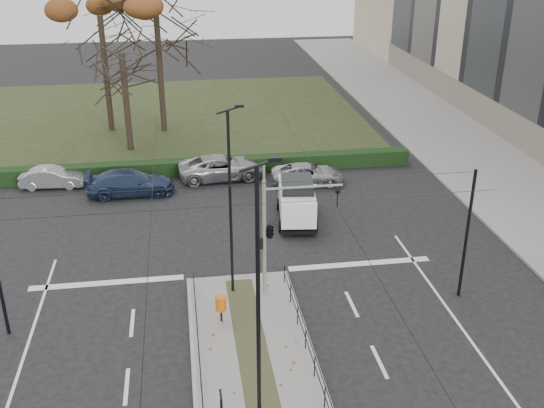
{
  "coord_description": "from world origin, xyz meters",
  "views": [
    {
      "loc": [
        -2.22,
        -20.7,
        15.32
      ],
      "look_at": [
        1.75,
        5.76,
        3.31
      ],
      "focal_mm": 42.0,
      "sensor_mm": 36.0,
      "label": 1
    }
  ],
  "objects_px": {
    "info_panel": "(221,404)",
    "bare_tree_near": "(122,61)",
    "litter_bin": "(221,304)",
    "parked_car_third": "(130,182)",
    "parked_car_fourth": "(221,167)",
    "rust_tree": "(100,16)",
    "parked_car_fifth": "(308,174)",
    "traffic_light": "(272,229)",
    "streetlamp_median_near": "(259,300)",
    "streetlamp_median_far": "(231,202)",
    "bare_tree_center": "(156,17)",
    "white_van": "(297,199)",
    "parked_car_second": "(52,177)"
  },
  "relations": [
    {
      "from": "parked_car_third",
      "to": "parked_car_fourth",
      "type": "relative_size",
      "value": 0.96
    },
    {
      "from": "litter_bin",
      "to": "info_panel",
      "type": "bearing_deg",
      "value": -94.17
    },
    {
      "from": "parked_car_fourth",
      "to": "bare_tree_near",
      "type": "distance_m",
      "value": 10.53
    },
    {
      "from": "parked_car_third",
      "to": "parked_car_second",
      "type": "bearing_deg",
      "value": 67.7
    },
    {
      "from": "parked_car_second",
      "to": "white_van",
      "type": "xyz_separation_m",
      "value": [
        14.16,
        -6.97,
        0.61
      ]
    },
    {
      "from": "streetlamp_median_far",
      "to": "parked_car_fifth",
      "type": "height_order",
      "value": "streetlamp_median_far"
    },
    {
      "from": "rust_tree",
      "to": "parked_car_fifth",
      "type": "xyz_separation_m",
      "value": [
        13.14,
        -13.03,
        -8.22
      ]
    },
    {
      "from": "parked_car_second",
      "to": "rust_tree",
      "type": "height_order",
      "value": "rust_tree"
    },
    {
      "from": "rust_tree",
      "to": "bare_tree_center",
      "type": "height_order",
      "value": "bare_tree_center"
    },
    {
      "from": "traffic_light",
      "to": "streetlamp_median_near",
      "type": "relative_size",
      "value": 0.58
    },
    {
      "from": "parked_car_third",
      "to": "parked_car_fourth",
      "type": "bearing_deg",
      "value": -73.86
    },
    {
      "from": "traffic_light",
      "to": "white_van",
      "type": "distance_m",
      "value": 8.12
    },
    {
      "from": "streetlamp_median_far",
      "to": "parked_car_third",
      "type": "bearing_deg",
      "value": 112.77
    },
    {
      "from": "rust_tree",
      "to": "litter_bin",
      "type": "bearing_deg",
      "value": -76.6
    },
    {
      "from": "traffic_light",
      "to": "litter_bin",
      "type": "xyz_separation_m",
      "value": [
        -2.38,
        -1.87,
        -2.32
      ]
    },
    {
      "from": "streetlamp_median_near",
      "to": "rust_tree",
      "type": "bearing_deg",
      "value": 102.43
    },
    {
      "from": "info_panel",
      "to": "rust_tree",
      "type": "distance_m",
      "value": 35.46
    },
    {
      "from": "parked_car_second",
      "to": "info_panel",
      "type": "bearing_deg",
      "value": -155.39
    },
    {
      "from": "litter_bin",
      "to": "streetlamp_median_far",
      "type": "relative_size",
      "value": 0.14
    },
    {
      "from": "parked_car_second",
      "to": "bare_tree_near",
      "type": "distance_m",
      "value": 9.67
    },
    {
      "from": "traffic_light",
      "to": "parked_car_fifth",
      "type": "xyz_separation_m",
      "value": [
        4.19,
        12.67,
        -2.65
      ]
    },
    {
      "from": "traffic_light",
      "to": "litter_bin",
      "type": "relative_size",
      "value": 4.68
    },
    {
      "from": "streetlamp_median_far",
      "to": "white_van",
      "type": "height_order",
      "value": "streetlamp_median_far"
    },
    {
      "from": "litter_bin",
      "to": "streetlamp_median_near",
      "type": "bearing_deg",
      "value": -82.13
    },
    {
      "from": "traffic_light",
      "to": "parked_car_second",
      "type": "height_order",
      "value": "traffic_light"
    },
    {
      "from": "bare_tree_center",
      "to": "bare_tree_near",
      "type": "distance_m",
      "value": 5.34
    },
    {
      "from": "parked_car_fourth",
      "to": "bare_tree_near",
      "type": "xyz_separation_m",
      "value": [
        -6.11,
        6.39,
        5.73
      ]
    },
    {
      "from": "litter_bin",
      "to": "parked_car_fourth",
      "type": "distance_m",
      "value": 16.26
    },
    {
      "from": "traffic_light",
      "to": "bare_tree_near",
      "type": "distance_m",
      "value": 22.18
    },
    {
      "from": "streetlamp_median_far",
      "to": "info_panel",
      "type": "bearing_deg",
      "value": -97.6
    },
    {
      "from": "litter_bin",
      "to": "bare_tree_center",
      "type": "distance_m",
      "value": 28.01
    },
    {
      "from": "traffic_light",
      "to": "info_panel",
      "type": "distance_m",
      "value": 9.1
    },
    {
      "from": "streetlamp_median_far",
      "to": "bare_tree_center",
      "type": "height_order",
      "value": "bare_tree_center"
    },
    {
      "from": "parked_car_fifth",
      "to": "litter_bin",
      "type": "bearing_deg",
      "value": 160.15
    },
    {
      "from": "rust_tree",
      "to": "info_panel",
      "type": "bearing_deg",
      "value": -79.9
    },
    {
      "from": "streetlamp_median_near",
      "to": "bare_tree_near",
      "type": "distance_m",
      "value": 29.15
    },
    {
      "from": "streetlamp_median_near",
      "to": "bare_tree_near",
      "type": "bearing_deg",
      "value": 101.24
    },
    {
      "from": "litter_bin",
      "to": "streetlamp_median_near",
      "type": "relative_size",
      "value": 0.12
    },
    {
      "from": "white_van",
      "to": "parked_car_third",
      "type": "bearing_deg",
      "value": 151.23
    },
    {
      "from": "info_panel",
      "to": "streetlamp_median_far",
      "type": "height_order",
      "value": "streetlamp_median_far"
    },
    {
      "from": "rust_tree",
      "to": "parked_car_fifth",
      "type": "height_order",
      "value": "rust_tree"
    },
    {
      "from": "litter_bin",
      "to": "parked_car_second",
      "type": "height_order",
      "value": "litter_bin"
    },
    {
      "from": "rust_tree",
      "to": "parked_car_fourth",
      "type": "bearing_deg",
      "value": -55.46
    },
    {
      "from": "info_panel",
      "to": "rust_tree",
      "type": "relative_size",
      "value": 0.16
    },
    {
      "from": "info_panel",
      "to": "bare_tree_near",
      "type": "height_order",
      "value": "bare_tree_near"
    },
    {
      "from": "streetlamp_median_near",
      "to": "streetlamp_median_far",
      "type": "xyz_separation_m",
      "value": [
        -0.12,
        8.21,
        -0.38
      ]
    },
    {
      "from": "streetlamp_median_far",
      "to": "bare_tree_center",
      "type": "xyz_separation_m",
      "value": [
        -3.16,
        24.53,
        4.29
      ]
    },
    {
      "from": "litter_bin",
      "to": "streetlamp_median_far",
      "type": "distance_m",
      "value": 4.23
    },
    {
      "from": "streetlamp_median_near",
      "to": "rust_tree",
      "type": "height_order",
      "value": "rust_tree"
    },
    {
      "from": "litter_bin",
      "to": "parked_car_fourth",
      "type": "height_order",
      "value": "parked_car_fourth"
    }
  ]
}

